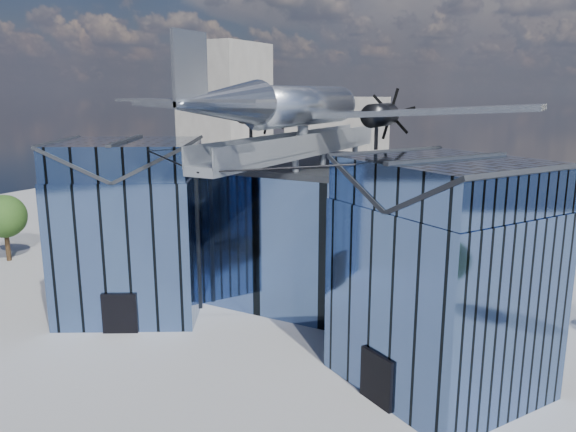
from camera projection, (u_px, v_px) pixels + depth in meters
The scene contains 4 objects.
ground_plane at pixel (273, 334), 35.30m from camera, with size 120.00×120.00×0.00m, color gray.
museum at pixel (314, 229), 39.07m from camera, with size 32.88×24.50×17.60m.
bg_towers at pixel (470, 128), 75.64m from camera, with size 77.00×24.50×26.00m.
tree_side_w at pixel (4, 217), 49.64m from camera, with size 4.80×4.80×6.00m.
Camera 1 is at (16.63, -28.33, 14.92)m, focal length 35.00 mm.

